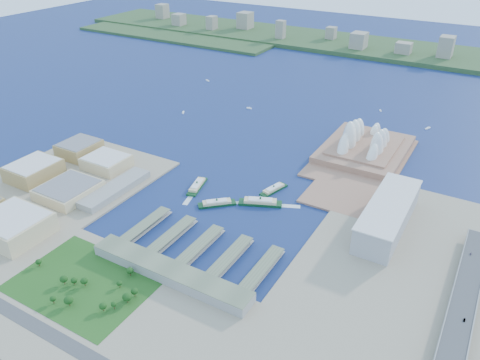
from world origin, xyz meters
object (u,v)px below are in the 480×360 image
Objects in this scene: ferry_a at (197,185)px; ferry_d at (260,201)px; ferry_b at (274,188)px; opera_house at (367,136)px; car_c at (471,254)px; car_b at (464,320)px; toaster_building at (388,215)px; ferry_c at (217,202)px.

ferry_d is at bearing -10.42° from ferry_a.
opera_house is at bearing 83.50° from ferry_b.
ferry_a is at bearing -177.96° from car_c.
car_b reaches higher than ferry_d.
ferry_a is at bearing -127.06° from opera_house.
car_b is at bearing -50.83° from toaster_building.
opera_house is 3.44× the size of ferry_c.
ferry_c is at bearing 98.91° from ferry_d.
ferry_b is 12.11× the size of car_c.
ferry_d is at bearing -108.40° from opera_house.
car_c is (318.45, 38.68, 10.49)m from ferry_c.
ferry_a is 57.08m from ferry_c.
ferry_b is at bearing 11.27° from ferry_a.
ferry_a is 11.93× the size of car_b.
ferry_a is at bearing -138.95° from ferry_b.
car_c is at bearing -125.20° from ferry_c.
ferry_c is (-50.90, -73.92, 0.36)m from ferry_b.
ferry_a is 13.36× the size of car_c.
car_b is (377.50, -97.45, 10.53)m from ferry_a.
car_b is at bearing -28.60° from ferry_a.
car_b reaches higher than ferry_a.
opera_house is 204.80m from ferry_b.
opera_house is 294.24m from car_c.
ferry_a is at bearing 70.41° from ferry_d.
car_c reaches higher than ferry_b.
ferry_c is at bearing 167.58° from car_b.
car_b is (109.00, -133.79, -4.91)m from toaster_building.
car_c is (-8.00, 110.59, -0.16)m from car_b.
opera_house is at bearing -68.08° from ferry_c.
ferry_d is (-76.41, -229.73, -26.33)m from opera_house.
opera_house is 243.53m from ferry_d.
ferry_a is 102.30m from ferry_d.
ferry_d is at bearing -169.87° from toaster_building.
opera_house is at bearing 114.23° from toaster_building.
ferry_a is at bearing 21.30° from ferry_c.
toaster_building reaches higher than ferry_c.
ferry_b is 270.08m from car_c.
ferry_c is 60.32m from ferry_d.
ferry_d is 14.96× the size of car_c.
car_b reaches higher than car_c.
ferry_b is 89.75m from ferry_c.
ferry_d is 294.58m from car_b.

